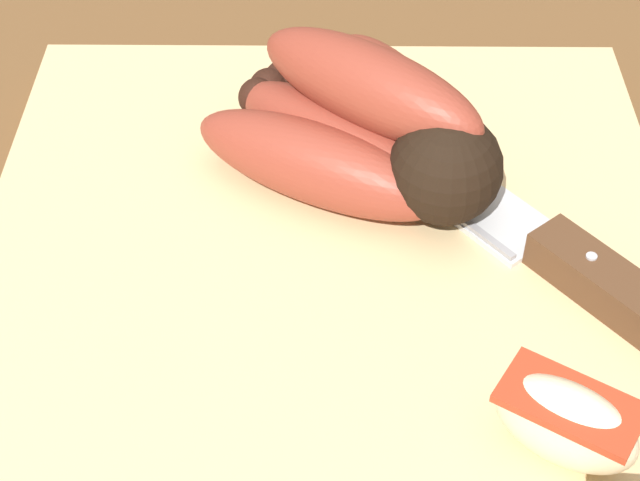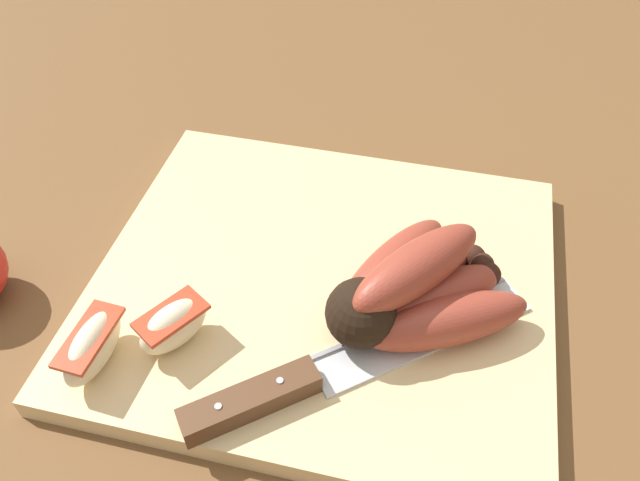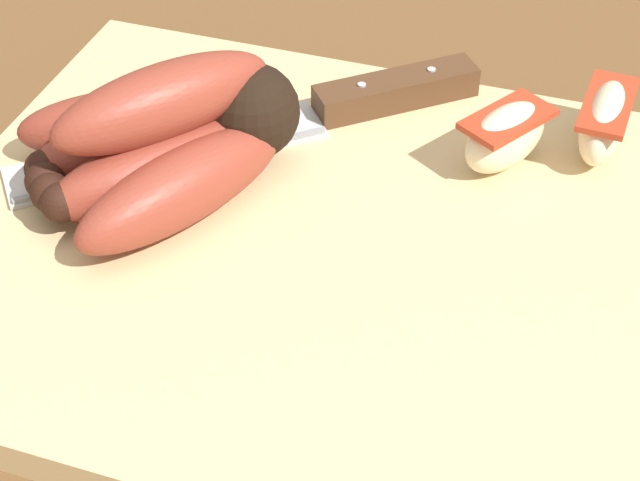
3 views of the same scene
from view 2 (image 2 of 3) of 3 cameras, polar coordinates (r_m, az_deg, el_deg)
ground_plane at (r=0.55m, az=2.26°, el=-4.45°), size 6.00×6.00×0.00m
cutting_board at (r=0.54m, az=0.30°, el=-3.92°), size 0.37×0.33×0.02m
banana_bunch at (r=0.49m, az=8.31°, el=-4.34°), size 0.16×0.16×0.07m
chefs_knife at (r=0.47m, az=-0.57°, el=-11.90°), size 0.23×0.20×0.02m
apple_wedge_near at (r=0.49m, az=-12.91°, el=-7.36°), size 0.05×0.06×0.04m
apple_wedge_middle at (r=0.49m, az=-19.58°, el=-8.84°), size 0.03×0.07×0.04m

